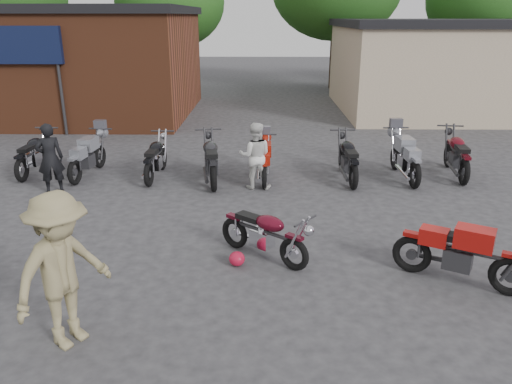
{
  "coord_description": "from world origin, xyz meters",
  "views": [
    {
      "loc": [
        0.12,
        -6.95,
        3.91
      ],
      "look_at": [
        -0.01,
        1.53,
        0.9
      ],
      "focal_mm": 35.0,
      "sensor_mm": 36.0,
      "label": 1
    }
  ],
  "objects_px": {
    "row_bike_6": "(405,155)",
    "person_dark": "(50,158)",
    "row_bike_2": "(156,156)",
    "vintage_motorcycle": "(265,231)",
    "row_bike_5": "(348,156)",
    "helmet": "(237,259)",
    "person_light": "(255,156)",
    "row_bike_3": "(211,157)",
    "row_bike_4": "(265,159)",
    "row_bike_1": "(87,154)",
    "person_tan": "(62,271)",
    "row_bike_0": "(34,152)",
    "sportbike": "(464,250)",
    "row_bike_7": "(457,152)"
  },
  "relations": [
    {
      "from": "person_dark",
      "to": "row_bike_1",
      "type": "xyz_separation_m",
      "value": [
        0.41,
        1.28,
        -0.23
      ]
    },
    {
      "from": "person_dark",
      "to": "row_bike_6",
      "type": "height_order",
      "value": "person_dark"
    },
    {
      "from": "row_bike_7",
      "to": "helmet",
      "type": "bearing_deg",
      "value": 139.26
    },
    {
      "from": "vintage_motorcycle",
      "to": "person_light",
      "type": "xyz_separation_m",
      "value": [
        -0.22,
        3.71,
        0.28
      ]
    },
    {
      "from": "row_bike_0",
      "to": "row_bike_6",
      "type": "xyz_separation_m",
      "value": [
        9.52,
        -0.3,
        0.05
      ]
    },
    {
      "from": "helmet",
      "to": "row_bike_0",
      "type": "distance_m",
      "value": 7.52
    },
    {
      "from": "person_light",
      "to": "row_bike_3",
      "type": "height_order",
      "value": "person_light"
    },
    {
      "from": "row_bike_2",
      "to": "person_dark",
      "type": "bearing_deg",
      "value": 120.22
    },
    {
      "from": "row_bike_3",
      "to": "sportbike",
      "type": "bearing_deg",
      "value": -148.49
    },
    {
      "from": "helmet",
      "to": "person_tan",
      "type": "height_order",
      "value": "person_tan"
    },
    {
      "from": "row_bike_3",
      "to": "row_bike_4",
      "type": "bearing_deg",
      "value": -93.29
    },
    {
      "from": "row_bike_0",
      "to": "row_bike_6",
      "type": "distance_m",
      "value": 9.52
    },
    {
      "from": "person_light",
      "to": "row_bike_1",
      "type": "distance_m",
      "value": 4.41
    },
    {
      "from": "helmet",
      "to": "row_bike_2",
      "type": "relative_size",
      "value": 0.14
    },
    {
      "from": "row_bike_1",
      "to": "row_bike_3",
      "type": "height_order",
      "value": "row_bike_3"
    },
    {
      "from": "helmet",
      "to": "sportbike",
      "type": "bearing_deg",
      "value": -8.91
    },
    {
      "from": "row_bike_7",
      "to": "row_bike_5",
      "type": "bearing_deg",
      "value": 103.89
    },
    {
      "from": "row_bike_5",
      "to": "sportbike",
      "type": "bearing_deg",
      "value": -171.34
    },
    {
      "from": "row_bike_0",
      "to": "row_bike_7",
      "type": "distance_m",
      "value": 10.91
    },
    {
      "from": "person_tan",
      "to": "row_bike_0",
      "type": "distance_m",
      "value": 7.99
    },
    {
      "from": "sportbike",
      "to": "row_bike_3",
      "type": "height_order",
      "value": "row_bike_3"
    },
    {
      "from": "row_bike_0",
      "to": "row_bike_7",
      "type": "xyz_separation_m",
      "value": [
        10.91,
        -0.03,
        0.05
      ]
    },
    {
      "from": "sportbike",
      "to": "vintage_motorcycle",
      "type": "bearing_deg",
      "value": -165.38
    },
    {
      "from": "row_bike_6",
      "to": "person_dark",
      "type": "bearing_deg",
      "value": 95.52
    },
    {
      "from": "sportbike",
      "to": "row_bike_2",
      "type": "xyz_separation_m",
      "value": [
        -5.76,
        5.31,
        -0.0
      ]
    },
    {
      "from": "helmet",
      "to": "row_bike_4",
      "type": "relative_size",
      "value": 0.14
    },
    {
      "from": "row_bike_4",
      "to": "row_bike_0",
      "type": "bearing_deg",
      "value": 86.17
    },
    {
      "from": "row_bike_6",
      "to": "row_bike_5",
      "type": "bearing_deg",
      "value": 92.51
    },
    {
      "from": "row_bike_6",
      "to": "person_light",
      "type": "bearing_deg",
      "value": 99.92
    },
    {
      "from": "sportbike",
      "to": "person_dark",
      "type": "distance_m",
      "value": 8.96
    },
    {
      "from": "vintage_motorcycle",
      "to": "person_tan",
      "type": "distance_m",
      "value": 3.41
    },
    {
      "from": "sportbike",
      "to": "person_tan",
      "type": "relative_size",
      "value": 0.98
    },
    {
      "from": "person_dark",
      "to": "row_bike_7",
      "type": "distance_m",
      "value": 9.96
    },
    {
      "from": "row_bike_0",
      "to": "row_bike_7",
      "type": "height_order",
      "value": "row_bike_7"
    },
    {
      "from": "row_bike_4",
      "to": "sportbike",
      "type": "bearing_deg",
      "value": -149.31
    },
    {
      "from": "vintage_motorcycle",
      "to": "row_bike_5",
      "type": "xyz_separation_m",
      "value": [
        2.08,
        4.41,
        0.09
      ]
    },
    {
      "from": "row_bike_4",
      "to": "person_dark",
      "type": "bearing_deg",
      "value": 102.12
    },
    {
      "from": "row_bike_0",
      "to": "row_bike_4",
      "type": "relative_size",
      "value": 1.05
    },
    {
      "from": "vintage_motorcycle",
      "to": "helmet",
      "type": "bearing_deg",
      "value": -112.49
    },
    {
      "from": "person_dark",
      "to": "person_tan",
      "type": "relative_size",
      "value": 0.81
    },
    {
      "from": "person_light",
      "to": "row_bike_6",
      "type": "height_order",
      "value": "person_light"
    },
    {
      "from": "person_tan",
      "to": "row_bike_7",
      "type": "xyz_separation_m",
      "value": [
        7.37,
        7.12,
        -0.39
      ]
    },
    {
      "from": "person_tan",
      "to": "row_bike_4",
      "type": "xyz_separation_m",
      "value": [
        2.45,
        6.69,
        -0.46
      ]
    },
    {
      "from": "person_dark",
      "to": "row_bike_1",
      "type": "relative_size",
      "value": 0.81
    },
    {
      "from": "person_dark",
      "to": "person_tan",
      "type": "bearing_deg",
      "value": 90.08
    },
    {
      "from": "sportbike",
      "to": "row_bike_5",
      "type": "distance_m",
      "value": 5.28
    },
    {
      "from": "helmet",
      "to": "person_dark",
      "type": "xyz_separation_m",
      "value": [
        -4.48,
        3.6,
        0.69
      ]
    },
    {
      "from": "row_bike_3",
      "to": "row_bike_7",
      "type": "relative_size",
      "value": 1.0
    },
    {
      "from": "helmet",
      "to": "row_bike_6",
      "type": "height_order",
      "value": "row_bike_6"
    },
    {
      "from": "row_bike_1",
      "to": "row_bike_6",
      "type": "height_order",
      "value": "row_bike_6"
    }
  ]
}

